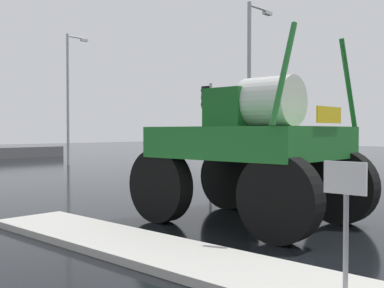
{
  "coord_description": "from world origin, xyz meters",
  "views": [
    {
      "loc": [
        -10.13,
        -0.6,
        2.3
      ],
      "look_at": [
        -0.92,
        8.06,
        1.95
      ],
      "focal_mm": 44.54,
      "sensor_mm": 36.0,
      "label": 1
    }
  ],
  "objects_px": {
    "lane_arrow_sign": "(345,202)",
    "streetlight_near_right": "(251,83)",
    "oversize_sprayer": "(251,149)",
    "streetlight_far_right": "(69,93)",
    "traffic_signal_near_right": "(208,113)"
  },
  "relations": [
    {
      "from": "lane_arrow_sign",
      "to": "traffic_signal_near_right",
      "type": "relative_size",
      "value": 0.42
    },
    {
      "from": "lane_arrow_sign",
      "to": "streetlight_near_right",
      "type": "xyz_separation_m",
      "value": [
        11.63,
        10.08,
        3.15
      ]
    },
    {
      "from": "oversize_sprayer",
      "to": "traffic_signal_near_right",
      "type": "height_order",
      "value": "oversize_sprayer"
    },
    {
      "from": "lane_arrow_sign",
      "to": "streetlight_far_right",
      "type": "relative_size",
      "value": 0.2
    },
    {
      "from": "oversize_sprayer",
      "to": "traffic_signal_near_right",
      "type": "xyz_separation_m",
      "value": [
        4.17,
        5.09,
        1.16
      ]
    },
    {
      "from": "oversize_sprayer",
      "to": "streetlight_near_right",
      "type": "relative_size",
      "value": 0.66
    },
    {
      "from": "streetlight_far_right",
      "to": "streetlight_near_right",
      "type": "bearing_deg",
      "value": -90.22
    },
    {
      "from": "traffic_signal_near_right",
      "to": "streetlight_near_right",
      "type": "height_order",
      "value": "streetlight_near_right"
    },
    {
      "from": "traffic_signal_near_right",
      "to": "streetlight_far_right",
      "type": "relative_size",
      "value": 0.47
    },
    {
      "from": "lane_arrow_sign",
      "to": "streetlight_near_right",
      "type": "distance_m",
      "value": 15.71
    },
    {
      "from": "oversize_sprayer",
      "to": "streetlight_near_right",
      "type": "bearing_deg",
      "value": -54.87
    },
    {
      "from": "oversize_sprayer",
      "to": "streetlight_far_right",
      "type": "relative_size",
      "value": 0.61
    },
    {
      "from": "traffic_signal_near_right",
      "to": "streetlight_near_right",
      "type": "bearing_deg",
      "value": 11.72
    },
    {
      "from": "lane_arrow_sign",
      "to": "streetlight_far_right",
      "type": "xyz_separation_m",
      "value": [
        11.69,
        25.18,
        3.49
      ]
    },
    {
      "from": "oversize_sprayer",
      "to": "traffic_signal_near_right",
      "type": "distance_m",
      "value": 6.69
    }
  ]
}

